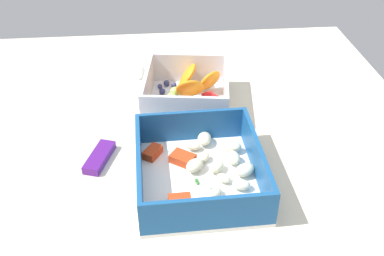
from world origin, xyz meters
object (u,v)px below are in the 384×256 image
at_px(fruit_bowl, 188,93).
at_px(candy_bar, 100,157).
at_px(paper_cup_liner, 133,70).
at_px(pasta_container, 201,170).

xyz_separation_m(fruit_bowl, candy_bar, (-0.14, 0.14, -0.02)).
bearing_deg(fruit_bowl, candy_bar, 135.22).
height_order(fruit_bowl, paper_cup_liner, fruit_bowl).
distance_m(candy_bar, paper_cup_liner, 0.26).
height_order(candy_bar, paper_cup_liner, paper_cup_liner).
relative_size(pasta_container, paper_cup_liner, 4.46).
bearing_deg(fruit_bowl, pasta_container, -179.74).
bearing_deg(paper_cup_liner, candy_bar, 169.80).
bearing_deg(candy_bar, paper_cup_liner, -10.20).
bearing_deg(candy_bar, fruit_bowl, -44.78).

